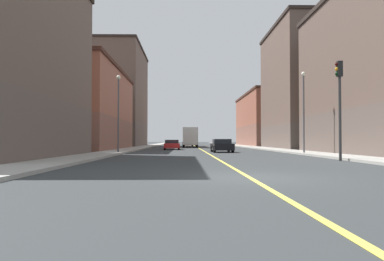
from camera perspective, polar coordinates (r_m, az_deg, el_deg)
ground_plane at (r=12.23m, az=8.67°, el=-7.10°), size 400.00×400.00×0.00m
sidewalk_left at (r=61.94m, az=8.82°, el=-2.47°), size 2.71×168.00×0.15m
sidewalk_right at (r=61.36m, az=-7.28°, el=-2.48°), size 2.71×168.00×0.15m
lane_center_stripe at (r=61.04m, az=0.81°, el=-2.56°), size 0.16×154.00×0.01m
building_left_mid at (r=53.91m, az=18.23°, el=6.24°), size 11.73×16.64×16.67m
building_left_far at (r=76.84m, az=12.24°, el=1.57°), size 11.73×25.01×10.38m
building_right_midblock at (r=47.91m, az=-17.69°, el=3.17°), size 11.73×22.15×9.98m
building_right_distant at (r=71.58m, az=-12.15°, el=4.95°), size 11.73×19.89×18.25m
traffic_light_left_near at (r=23.19m, az=21.60°, el=4.93°), size 0.40×0.32×5.76m
street_lamp_left_near at (r=32.57m, az=16.69°, el=4.02°), size 0.36×0.36×6.76m
street_lamp_right_near at (r=33.38m, az=-11.18°, el=3.82°), size 0.36×0.36×6.72m
car_black at (r=36.65m, az=4.58°, el=-2.34°), size 2.03×4.20×1.29m
car_red at (r=46.15m, az=-3.10°, el=-2.17°), size 2.04×4.38×1.22m
car_orange at (r=69.67m, az=-0.59°, el=-1.88°), size 1.97×4.11×1.34m
box_truck at (r=60.10m, az=-0.29°, el=-1.01°), size 2.45×7.25×3.15m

